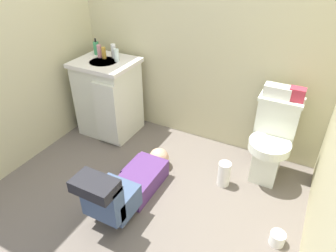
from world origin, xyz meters
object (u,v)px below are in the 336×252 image
Objects in this scene: toiletry_bag at (297,94)px; bottle_white at (114,51)px; toilet at (271,141)px; tissue_box at (278,91)px; bottle_amber at (104,53)px; vanity_cabinet at (109,97)px; person_plumber at (128,185)px; bottle_pink at (99,51)px; soap_dispenser at (96,48)px; bottle_clear at (116,55)px; paper_towel_roll at (224,174)px; toilet_paper_roll at (277,238)px; faucet at (112,52)px.

bottle_white is at bearing -179.21° from toiletry_bag.
toiletry_bag is at bearing 40.77° from toilet.
tissue_box is 1.91× the size of bottle_amber.
vanity_cabinet is 1.86m from toiletry_bag.
person_plumber is at bearing -132.66° from tissue_box.
bottle_pink is 0.92× the size of bottle_white.
soap_dispenser is 1.44× the size of bottle_amber.
toiletry_bag reaches higher than tissue_box.
toilet is 5.30× the size of bottle_white.
soap_dispenser reaches higher than bottle_clear.
bottle_amber is at bearing 167.35° from paper_towel_roll.
paper_towel_roll reaches higher than toilet_paper_roll.
soap_dispenser is 1.17× the size of bottle_white.
vanity_cabinet is 8.20× the size of faucet.
vanity_cabinet reaches higher than toilet_paper_roll.
tissue_box is at bearing 116.43° from toilet.
bottle_pink is (-0.10, 0.06, 0.47)m from vanity_cabinet.
soap_dispenser reaches higher than toiletry_bag.
person_plumber is at bearing -51.23° from faucet.
toiletry_bag is 1.13× the size of toilet_paper_roll.
bottle_pink reaches higher than toilet_paper_roll.
faucet is 0.71× the size of bottle_white.
paper_towel_roll is at bearing -121.88° from tissue_box.
faucet is 0.77× the size of bottle_pink.
bottle_pink is (-1.92, -0.08, 0.08)m from toiletry_bag.
vanity_cabinet is 0.46m from bottle_amber.
tissue_box is at bearing -0.07° from faucet.
person_plumber is 1.39m from bottle_amber.
faucet is 0.45× the size of tissue_box.
paper_towel_roll is (1.30, -0.32, -0.76)m from bottle_clear.
vanity_cabinet is 0.48m from bottle_clear.
bottle_amber is at bearing -177.19° from tissue_box.
toilet_paper_roll is at bearing -80.26° from toiletry_bag.
paper_towel_roll is (0.63, 0.56, -0.06)m from person_plumber.
person_plumber is 8.59× the size of toiletry_bag.
person_plumber is 4.57× the size of paper_towel_roll.
bottle_clear reaches higher than vanity_cabinet.
vanity_cabinet is 1.15m from person_plumber.
toilet is at bearing -0.11° from bottle_clear.
bottle_clear is at bearing -176.77° from tissue_box.
toiletry_bag is at bearing 4.54° from vanity_cabinet.
bottle_white is 1.16× the size of bottle_clear.
bottle_pink is 0.56× the size of paper_towel_roll.
toilet_paper_roll is (1.84, -0.73, -0.83)m from bottle_clear.
toilet is 1.83m from bottle_amber.
tissue_box is (0.89, 0.97, 0.62)m from person_plumber.
person_plumber is (-0.93, -0.87, -0.19)m from toilet.
bottle_amber is (0.06, -0.00, -0.01)m from bottle_pink.
bottle_pink is at bearing 178.56° from bottle_amber.
toiletry_bag is at bearing -0.07° from faucet.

